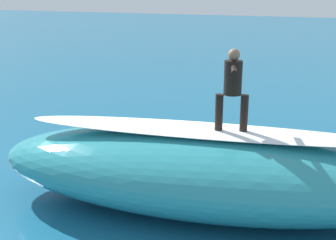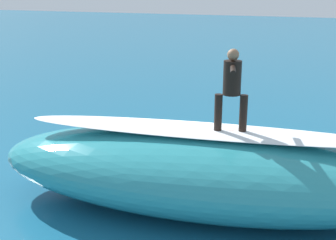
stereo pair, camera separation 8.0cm
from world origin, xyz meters
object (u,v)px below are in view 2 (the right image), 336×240
(surfer_riding, at_px, (232,84))
(surfer_paddling, at_px, (131,133))
(surfboard_paddling, at_px, (127,139))
(surfboard_riding, at_px, (230,132))

(surfer_riding, relative_size, surfer_paddling, 1.10)
(surfboard_paddling, relative_size, surfer_paddling, 1.38)
(surfboard_riding, bearing_deg, surfer_paddling, -54.32)
(surfboard_riding, relative_size, surfer_paddling, 1.37)
(surfboard_paddling, distance_m, surfer_paddling, 0.21)
(surfer_paddling, bearing_deg, surfboard_riding, 84.90)
(surfboard_riding, xyz_separation_m, surfer_riding, (0.00, -0.00, 0.96))
(surfboard_paddling, bearing_deg, surfer_riding, 86.36)
(surfboard_paddling, height_order, surfer_paddling, surfer_paddling)
(surfer_paddling, bearing_deg, surfboard_paddling, 0.00)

